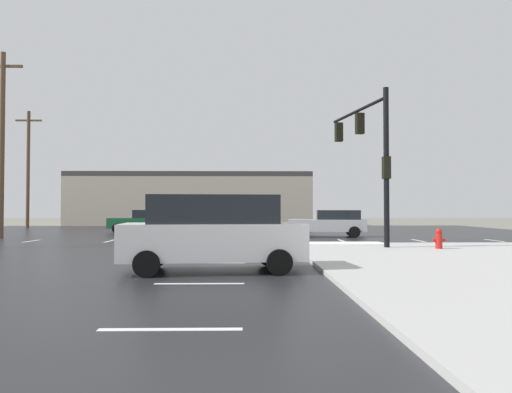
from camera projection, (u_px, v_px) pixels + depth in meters
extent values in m
plane|color=slate|center=(226.00, 241.00, 24.55)|extent=(120.00, 120.00, 0.00)
cube|color=#232326|center=(226.00, 241.00, 24.55)|extent=(44.00, 44.00, 0.02)
cube|color=white|center=(338.00, 244.00, 20.65)|extent=(4.00, 1.60, 0.06)
cube|color=silver|center=(170.00, 329.00, 6.56)|extent=(2.00, 0.15, 0.01)
cube|color=silver|center=(199.00, 284.00, 10.56)|extent=(2.00, 0.15, 0.01)
cube|color=silver|center=(212.00, 263.00, 14.56)|extent=(2.00, 0.15, 0.01)
cube|color=silver|center=(220.00, 251.00, 18.55)|extent=(2.00, 0.15, 0.01)
cube|color=silver|center=(225.00, 244.00, 22.55)|extent=(2.00, 0.15, 0.01)
cube|color=silver|center=(228.00, 238.00, 26.55)|extent=(2.00, 0.15, 0.01)
cube|color=silver|center=(231.00, 234.00, 30.55)|extent=(2.00, 0.15, 0.01)
cube|color=silver|center=(232.00, 231.00, 34.55)|extent=(2.00, 0.15, 0.01)
cube|color=silver|center=(234.00, 229.00, 38.54)|extent=(2.00, 0.15, 0.01)
cube|color=silver|center=(235.00, 227.00, 42.54)|extent=(2.00, 0.15, 0.01)
cube|color=silver|center=(32.00, 241.00, 24.36)|extent=(0.15, 2.00, 0.01)
cube|color=silver|center=(110.00, 241.00, 24.44)|extent=(0.15, 2.00, 0.01)
cube|color=silver|center=(188.00, 241.00, 24.51)|extent=(0.15, 2.00, 0.01)
cube|color=silver|center=(265.00, 241.00, 24.59)|extent=(0.15, 2.00, 0.01)
cube|color=silver|center=(342.00, 241.00, 24.66)|extent=(0.15, 2.00, 0.01)
cube|color=silver|center=(418.00, 241.00, 24.74)|extent=(0.15, 2.00, 0.01)
cube|color=silver|center=(494.00, 240.00, 24.82)|extent=(0.15, 2.00, 0.01)
cube|color=silver|center=(303.00, 247.00, 20.62)|extent=(0.45, 7.00, 0.01)
cylinder|color=black|center=(386.00, 167.00, 19.13)|extent=(0.22, 0.22, 6.45)
cylinder|color=black|center=(357.00, 111.00, 21.91)|extent=(1.21, 5.47, 0.14)
cube|color=black|center=(360.00, 124.00, 21.62)|extent=(0.41, 0.34, 0.95)
sphere|color=red|center=(358.00, 118.00, 21.79)|extent=(0.20, 0.20, 0.20)
cube|color=black|center=(339.00, 132.00, 24.07)|extent=(0.41, 0.34, 0.95)
sphere|color=red|center=(338.00, 127.00, 24.23)|extent=(0.20, 0.20, 0.20)
cube|color=black|center=(386.00, 168.00, 19.13)|extent=(0.28, 0.36, 0.90)
cylinder|color=red|center=(439.00, 241.00, 18.41)|extent=(0.26, 0.26, 0.60)
sphere|color=red|center=(439.00, 231.00, 18.42)|extent=(0.25, 0.25, 0.25)
cylinder|color=red|center=(434.00, 240.00, 18.41)|extent=(0.12, 0.11, 0.11)
cylinder|color=red|center=(443.00, 240.00, 18.41)|extent=(0.12, 0.11, 0.11)
cube|color=#BCB29E|center=(192.00, 202.00, 49.74)|extent=(24.25, 8.00, 4.82)
cube|color=#3F3D3A|center=(192.00, 176.00, 49.81)|extent=(24.25, 8.00, 0.50)
cube|color=#195933|center=(143.00, 223.00, 32.64)|extent=(4.54, 1.91, 0.70)
cube|color=black|center=(153.00, 214.00, 32.69)|extent=(2.52, 1.72, 0.55)
cylinder|color=black|center=(117.00, 229.00, 31.67)|extent=(0.67, 0.24, 0.66)
cylinder|color=black|center=(123.00, 228.00, 33.46)|extent=(0.67, 0.24, 0.66)
cylinder|color=black|center=(163.00, 229.00, 31.80)|extent=(0.67, 0.24, 0.66)
cylinder|color=black|center=(167.00, 228.00, 33.60)|extent=(0.67, 0.24, 0.66)
sphere|color=white|center=(108.00, 223.00, 31.97)|extent=(0.18, 0.18, 0.18)
sphere|color=white|center=(113.00, 223.00, 33.12)|extent=(0.18, 0.18, 0.18)
cube|color=#B7BABF|center=(327.00, 225.00, 28.14)|extent=(4.67, 2.29, 0.70)
cube|color=black|center=(338.00, 215.00, 28.09)|extent=(2.64, 1.92, 0.55)
cylinder|color=black|center=(301.00, 232.00, 27.37)|extent=(0.68, 0.29, 0.66)
cylinder|color=black|center=(301.00, 230.00, 29.16)|extent=(0.68, 0.29, 0.66)
cylinder|color=black|center=(354.00, 232.00, 27.09)|extent=(0.68, 0.29, 0.66)
cylinder|color=black|center=(351.00, 231.00, 28.88)|extent=(0.68, 0.29, 0.66)
sphere|color=white|center=(289.00, 226.00, 27.77)|extent=(0.18, 0.18, 0.18)
sphere|color=white|center=(290.00, 225.00, 28.91)|extent=(0.18, 0.18, 0.18)
cube|color=white|center=(213.00, 241.00, 12.68)|extent=(4.95, 2.37, 0.95)
cube|color=black|center=(213.00, 209.00, 12.70)|extent=(3.51, 2.08, 0.75)
cylinder|color=black|center=(147.00, 264.00, 11.52)|extent=(0.68, 0.28, 0.66)
cylinder|color=black|center=(155.00, 256.00, 13.46)|extent=(0.68, 0.28, 0.66)
cylinder|color=black|center=(279.00, 262.00, 11.87)|extent=(0.68, 0.28, 0.66)
cylinder|color=black|center=(269.00, 255.00, 13.81)|extent=(0.68, 0.28, 0.66)
sphere|color=white|center=(119.00, 243.00, 11.81)|extent=(0.18, 0.18, 0.18)
sphere|color=white|center=(127.00, 240.00, 13.05)|extent=(0.18, 0.18, 0.18)
cylinder|color=brown|center=(2.00, 145.00, 26.98)|extent=(0.28, 0.28, 10.62)
cube|color=brown|center=(3.00, 66.00, 27.09)|extent=(2.20, 0.14, 0.14)
cylinder|color=brown|center=(28.00, 170.00, 40.54)|extent=(0.28, 0.28, 10.04)
cube|color=brown|center=(29.00, 120.00, 40.64)|extent=(2.20, 0.14, 0.14)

